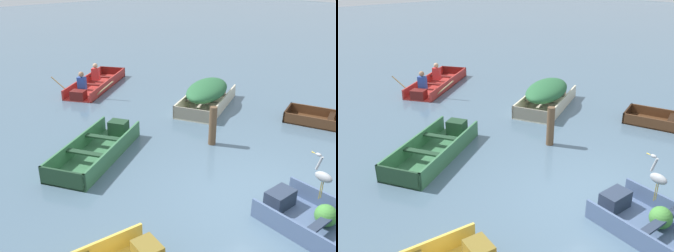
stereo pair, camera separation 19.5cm
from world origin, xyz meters
The scene contains 6 objects.
ground_plane centered at (0.00, 0.00, 0.00)m, with size 80.00×80.00×0.00m, color slate.
skiff_green_near_moored centered at (-1.36, 3.77, 0.15)m, with size 3.04×2.43×0.42m.
skiff_cream_far_moored centered at (3.04, 4.40, 0.48)m, with size 3.07×2.36×0.83m.
rowboat_red_with_crew centered at (1.19, 8.38, 0.18)m, with size 3.37×3.09×0.91m.
heron_on_dinghy centered at (0.35, -0.96, 0.90)m, with size 0.15×0.45×0.84m.
mooring_post centered at (1.14, 2.37, 0.51)m, with size 0.19×0.19×1.01m, color brown.
Camera 2 is at (-5.17, -3.60, 4.26)m, focal length 40.00 mm.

